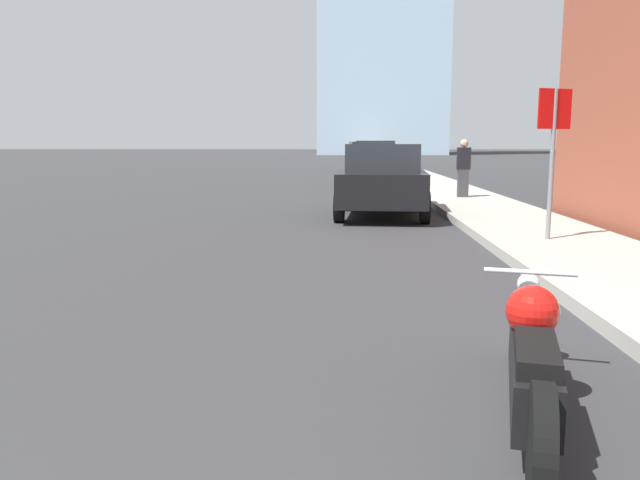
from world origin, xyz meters
name	(u,v)px	position (x,y,z in m)	size (l,w,h in m)	color
sidewalk	(400,169)	(5.09, 40.00, 0.07)	(2.29, 240.00, 0.15)	#9E998E
motorcycle	(532,359)	(2.86, 4.22, 0.37)	(0.84, 2.40, 0.76)	black
parked_car_black	(383,180)	(2.57, 14.68, 0.81)	(2.16, 3.97, 1.61)	black
parked_car_green	(376,163)	(2.90, 25.34, 0.87)	(2.08, 4.28, 1.74)	#1E6B33
parked_car_blue	(364,157)	(2.75, 38.24, 0.86)	(2.25, 4.39, 1.75)	#1E3899
stop_sign	(553,138)	(4.90, 10.43, 1.71)	(0.57, 0.26, 2.29)	slate
pedestrian	(463,168)	(5.00, 18.22, 0.96)	(0.36, 0.22, 1.60)	#38383D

